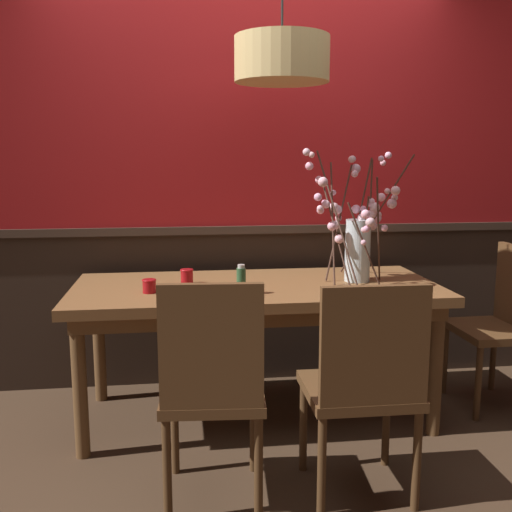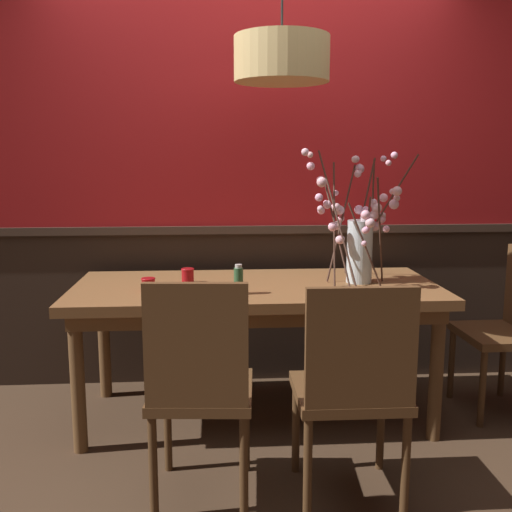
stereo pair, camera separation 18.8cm
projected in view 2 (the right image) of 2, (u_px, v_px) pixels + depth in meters
ground_plane at (256, 415)px, 3.29m from camera, size 24.00×24.00×0.00m
back_wall at (249, 159)px, 3.65m from camera, size 5.90×0.14×2.90m
dining_table at (256, 300)px, 3.18m from camera, size 1.98×0.87×0.76m
chair_near_side_right at (353, 382)px, 2.37m from camera, size 0.46×0.43×0.96m
chair_head_east_end at (509, 321)px, 3.28m from camera, size 0.39×0.46×0.94m
chair_near_side_left at (200, 381)px, 2.36m from camera, size 0.45×0.47×0.98m
chair_far_side_left at (210, 291)px, 4.00m from camera, size 0.43×0.41×0.95m
chair_far_side_right at (286, 288)px, 4.07m from camera, size 0.46×0.47×0.98m
vase_with_blossoms at (359, 237)px, 3.18m from camera, size 0.68×0.60×0.73m
candle_holder_nearer_center at (148, 284)px, 3.00m from camera, size 0.07×0.07×0.07m
candle_holder_nearer_edge at (188, 275)px, 3.20m from camera, size 0.07×0.07×0.08m
condiment_bottle at (239, 280)px, 2.93m from camera, size 0.05×0.05×0.15m
pendant_lamp at (282, 59)px, 2.94m from camera, size 0.49×0.49×1.07m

